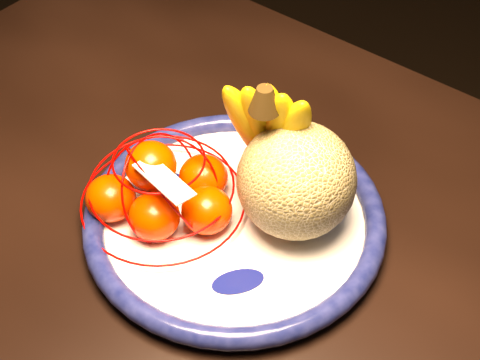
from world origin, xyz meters
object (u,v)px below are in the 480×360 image
Objects in this scene: fruit_bowl at (235,219)px; banana_bunch at (272,127)px; cantaloupe at (296,180)px; mandarin_bag at (163,189)px.

banana_bunch reaches higher than fruit_bowl.
fruit_bowl is at bearing -111.97° from banana_bunch.
cantaloupe is (0.05, 0.04, 0.06)m from fruit_bowl.
banana_bunch is at bearing 53.24° from mandarin_bag.
banana_bunch is 0.79× the size of mandarin_bag.
cantaloupe is 0.07m from banana_bunch.
fruit_bowl is 0.12m from banana_bunch.
mandarin_bag reaches higher than fruit_bowl.
fruit_bowl is 2.65× the size of cantaloupe.
fruit_bowl is at bearing 26.37° from mandarin_bag.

